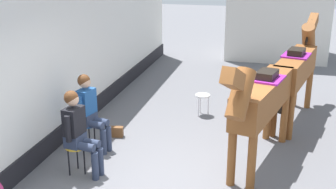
% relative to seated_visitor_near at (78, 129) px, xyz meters
% --- Properties ---
extents(ground_plane, '(40.00, 40.00, 0.00)m').
position_rel_seated_visitor_near_xyz_m(ground_plane, '(1.55, 2.97, -0.78)').
color(ground_plane, slate).
extents(pub_facade_wall, '(0.34, 14.00, 3.40)m').
position_rel_seated_visitor_near_xyz_m(pub_facade_wall, '(-1.00, 1.47, 0.76)').
color(pub_facade_wall, white).
rests_on(pub_facade_wall, ground_plane).
extents(distant_cottage, '(3.40, 2.60, 3.50)m').
position_rel_seated_visitor_near_xyz_m(distant_cottage, '(2.95, 9.18, 1.02)').
color(distant_cottage, silver).
rests_on(distant_cottage, ground_plane).
extents(seated_visitor_near, '(0.61, 0.49, 1.39)m').
position_rel_seated_visitor_near_xyz_m(seated_visitor_near, '(0.00, 0.00, 0.00)').
color(seated_visitor_near, gold).
rests_on(seated_visitor_near, ground_plane).
extents(seated_visitor_far, '(0.61, 0.48, 1.39)m').
position_rel_seated_visitor_near_xyz_m(seated_visitor_far, '(-0.20, 0.88, 0.00)').
color(seated_visitor_far, '#194C99').
rests_on(seated_visitor_far, ground_plane).
extents(saddled_horse_near, '(1.03, 2.94, 2.06)m').
position_rel_seated_visitor_near_xyz_m(saddled_horse_near, '(2.73, 1.01, 0.38)').
color(saddled_horse_near, brown).
rests_on(saddled_horse_near, ground_plane).
extents(saddled_horse_far, '(0.97, 2.95, 2.06)m').
position_rel_seated_visitor_near_xyz_m(saddled_horse_far, '(3.37, 3.28, 0.38)').
color(saddled_horse_far, brown).
rests_on(saddled_horse_far, ground_plane).
extents(spare_stool_white, '(0.32, 0.32, 0.46)m').
position_rel_seated_visitor_near_xyz_m(spare_stool_white, '(1.46, 3.05, -0.38)').
color(spare_stool_white, white).
rests_on(spare_stool_white, ground_plane).
extents(satchel_bag, '(0.30, 0.17, 0.20)m').
position_rel_seated_visitor_near_xyz_m(satchel_bag, '(0.04, 1.49, -0.68)').
color(satchel_bag, brown).
rests_on(satchel_bag, ground_plane).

